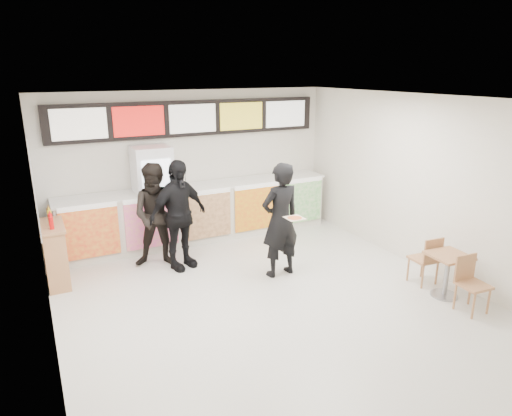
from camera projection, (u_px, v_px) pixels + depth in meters
floor at (273, 304)px, 6.85m from camera, size 7.00×7.00×0.00m
ceiling at (276, 100)px, 5.98m from camera, size 7.00×7.00×0.00m
wall_back at (192, 164)px, 9.40m from camera, size 6.00×0.00×6.00m
wall_left at (41, 244)px, 5.12m from camera, size 0.00×7.00×7.00m
wall_right at (430, 185)px, 7.71m from camera, size 0.00×7.00×7.00m
service_counter at (201, 213)px, 9.32m from camera, size 5.56×0.77×1.14m
menu_board at (192, 118)px, 9.05m from camera, size 5.50×0.14×0.70m
drinks_fridge at (154, 198)px, 8.81m from camera, size 0.70×0.67×2.00m
mirror_panel at (32, 178)px, 7.14m from camera, size 0.01×2.00×1.50m
customer_main at (280, 220)px, 7.58m from camera, size 0.75×0.53×1.95m
customer_left at (158, 216)px, 7.97m from camera, size 1.10×0.99×1.86m
customer_mid at (178, 215)px, 7.86m from camera, size 1.23×0.82×1.94m
pizza_slice at (295, 218)px, 7.14m from camera, size 0.36×0.36×0.02m
cafe_table at (448, 267)px, 6.96m from camera, size 0.60×1.44×0.83m
condiment_ledge at (55, 254)px, 7.39m from camera, size 0.37×0.91×1.21m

